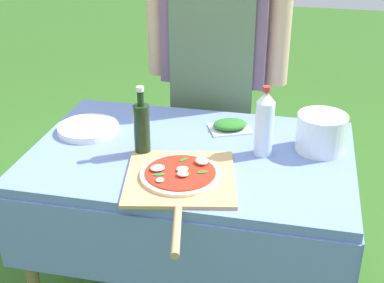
% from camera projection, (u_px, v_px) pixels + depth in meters
% --- Properties ---
extents(prep_table, '(1.17, 0.78, 0.77)m').
position_uv_depth(prep_table, '(191.00, 175.00, 1.98)').
color(prep_table, '#607AB7').
rests_on(prep_table, ground).
extents(person_cook, '(0.63, 0.23, 1.69)m').
position_uv_depth(person_cook, '(216.00, 46.00, 2.34)').
color(person_cook, '#4C4C51').
rests_on(person_cook, ground).
extents(pizza_on_peel, '(0.42, 0.61, 0.05)m').
position_uv_depth(pizza_on_peel, '(180.00, 178.00, 1.74)').
color(pizza_on_peel, tan).
rests_on(pizza_on_peel, prep_table).
extents(oil_bottle, '(0.06, 0.06, 0.26)m').
position_uv_depth(oil_bottle, '(142.00, 128.00, 1.87)').
color(oil_bottle, black).
rests_on(oil_bottle, prep_table).
extents(water_bottle, '(0.07, 0.07, 0.26)m').
position_uv_depth(water_bottle, '(264.00, 123.00, 1.86)').
color(water_bottle, silver).
rests_on(water_bottle, prep_table).
extents(herb_container, '(0.19, 0.17, 0.04)m').
position_uv_depth(herb_container, '(230.00, 125.00, 2.09)').
color(herb_container, silver).
rests_on(herb_container, prep_table).
extents(mixing_tub, '(0.18, 0.18, 0.14)m').
position_uv_depth(mixing_tub, '(321.00, 133.00, 1.91)').
color(mixing_tub, silver).
rests_on(mixing_tub, prep_table).
extents(plate_stack, '(0.24, 0.24, 0.02)m').
position_uv_depth(plate_stack, '(88.00, 129.00, 2.08)').
color(plate_stack, white).
rests_on(plate_stack, prep_table).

